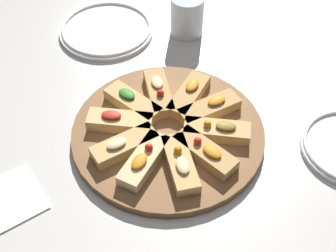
{
  "coord_description": "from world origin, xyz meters",
  "views": [
    {
      "loc": [
        0.57,
        -0.23,
        0.71
      ],
      "look_at": [
        0.0,
        0.0,
        0.03
      ],
      "focal_mm": 50.0,
      "sensor_mm": 36.0,
      "label": 1
    }
  ],
  "objects_px": {
    "serving_board": "(168,133)",
    "napkin_stack": "(12,198)",
    "water_glass": "(187,15)",
    "plate_left": "(106,29)"
  },
  "relations": [
    {
      "from": "serving_board",
      "to": "napkin_stack",
      "type": "relative_size",
      "value": 3.33
    },
    {
      "from": "water_glass",
      "to": "napkin_stack",
      "type": "height_order",
      "value": "water_glass"
    },
    {
      "from": "serving_board",
      "to": "water_glass",
      "type": "relative_size",
      "value": 3.85
    },
    {
      "from": "serving_board",
      "to": "plate_left",
      "type": "height_order",
      "value": "serving_board"
    },
    {
      "from": "water_glass",
      "to": "napkin_stack",
      "type": "relative_size",
      "value": 0.86
    },
    {
      "from": "water_glass",
      "to": "plate_left",
      "type": "bearing_deg",
      "value": -112.37
    },
    {
      "from": "serving_board",
      "to": "plate_left",
      "type": "bearing_deg",
      "value": -178.18
    },
    {
      "from": "serving_board",
      "to": "plate_left",
      "type": "xyz_separation_m",
      "value": [
        -0.38,
        -0.01,
        -0.0
      ]
    },
    {
      "from": "serving_board",
      "to": "napkin_stack",
      "type": "distance_m",
      "value": 0.32
    },
    {
      "from": "water_glass",
      "to": "napkin_stack",
      "type": "bearing_deg",
      "value": -55.87
    }
  ]
}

